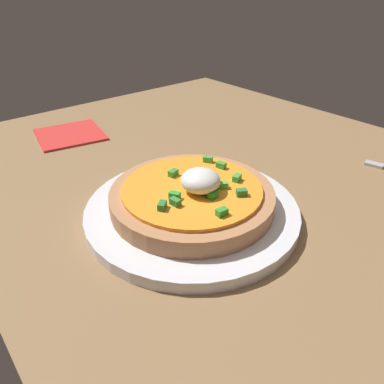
# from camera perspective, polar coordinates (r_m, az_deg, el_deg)

# --- Properties ---
(dining_table) EXTENTS (1.18, 0.75, 0.03)m
(dining_table) POSITION_cam_1_polar(r_m,az_deg,el_deg) (0.52, 14.98, -2.37)
(dining_table) COLOR olive
(dining_table) RESTS_ON ground
(plate) EXTENTS (0.27, 0.27, 0.02)m
(plate) POSITION_cam_1_polar(r_m,az_deg,el_deg) (0.47, 0.00, -2.91)
(plate) COLOR white
(plate) RESTS_ON dining_table
(pizza) EXTENTS (0.21, 0.21, 0.06)m
(pizza) POSITION_cam_1_polar(r_m,az_deg,el_deg) (0.45, 0.09, -0.58)
(pizza) COLOR tan
(pizza) RESTS_ON plate
(napkin) EXTENTS (0.14, 0.14, 0.00)m
(napkin) POSITION_cam_1_polar(r_m,az_deg,el_deg) (0.75, -18.93, 8.70)
(napkin) COLOR red
(napkin) RESTS_ON dining_table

